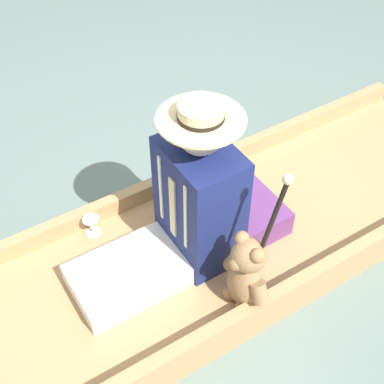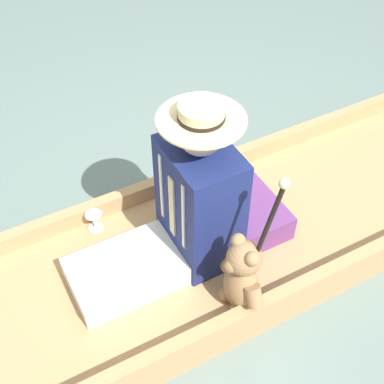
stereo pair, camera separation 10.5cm
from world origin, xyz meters
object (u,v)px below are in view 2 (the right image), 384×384
object	(u,v)px
seated_person	(185,210)
wine_glass	(94,218)
teddy_bear	(241,277)
walking_cane	(262,239)

from	to	relation	value
seated_person	wine_glass	distance (m)	0.54
seated_person	wine_glass	size ratio (longest dim) A/B	8.34
teddy_bear	wine_glass	size ratio (longest dim) A/B	4.04
seated_person	walking_cane	bearing A→B (deg)	-170.60
wine_glass	seated_person	bearing A→B (deg)	-138.19
teddy_bear	seated_person	bearing A→B (deg)	12.45
walking_cane	wine_glass	bearing A→B (deg)	31.93
seated_person	walking_cane	distance (m)	0.43
wine_glass	walking_cane	size ratio (longest dim) A/B	0.14
teddy_bear	wine_glass	distance (m)	0.83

